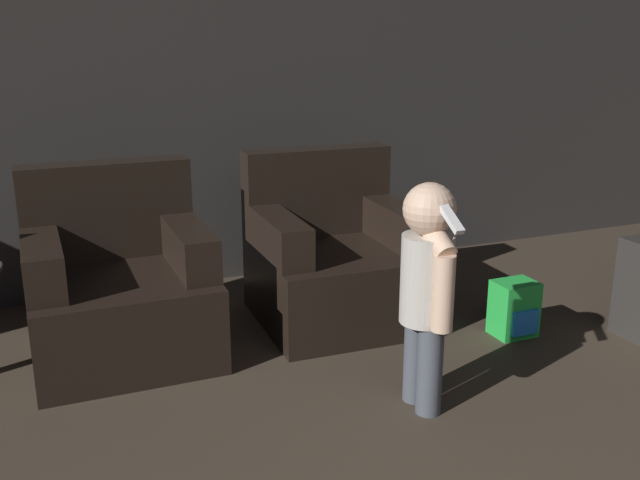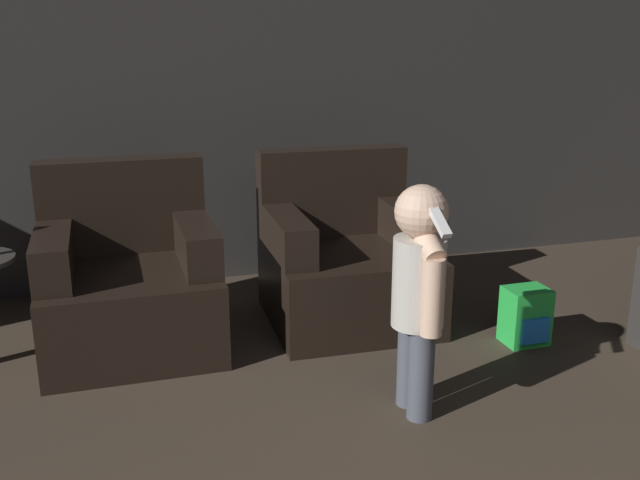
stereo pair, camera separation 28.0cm
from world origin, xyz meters
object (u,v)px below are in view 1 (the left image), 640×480
at_px(armchair_left, 120,289).
at_px(toy_backpack, 514,309).
at_px(person_toddler, 428,280).
at_px(armchair_right, 334,261).

distance_m(armchair_left, toy_backpack, 1.89).
bearing_deg(armchair_left, person_toddler, -44.31).
distance_m(armchair_right, person_toddler, 1.03).
bearing_deg(toy_backpack, person_toddler, -150.42).
height_order(person_toddler, toy_backpack, person_toddler).
xyz_separation_m(armchair_left, person_toddler, (1.03, -1.00, 0.24)).
relative_size(person_toddler, toy_backpack, 3.31).
bearing_deg(armchair_left, armchair_right, 0.10).
bearing_deg(toy_backpack, armchair_right, 141.88).
distance_m(armchair_left, armchair_right, 1.08).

